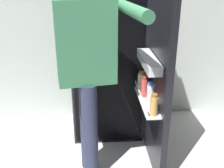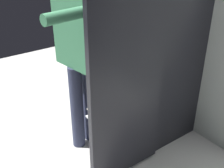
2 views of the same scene
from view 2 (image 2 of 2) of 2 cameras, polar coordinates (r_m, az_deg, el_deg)
The scene contains 4 objects.
ground_plane at distance 2.82m, azimuth -0.66°, elevation -12.14°, with size 5.66×5.66×0.00m, color silver.
kitchen_wall at distance 2.83m, azimuth 14.73°, elevation 15.07°, with size 4.40×0.10×2.45m, color beige.
refrigerator at distance 2.63m, azimuth 8.50°, elevation 6.53°, with size 0.73×1.27×1.74m.
person at distance 2.37m, azimuth -6.42°, elevation 7.63°, with size 0.61×0.68×1.67m.
Camera 2 is at (1.76, -1.24, 1.82)m, focal length 44.91 mm.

